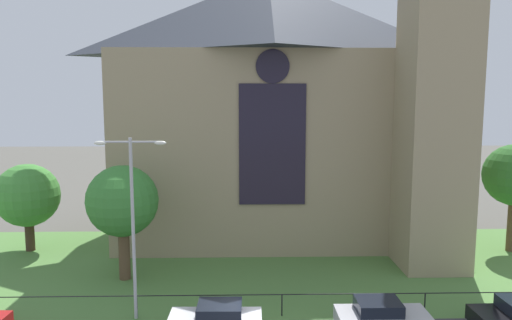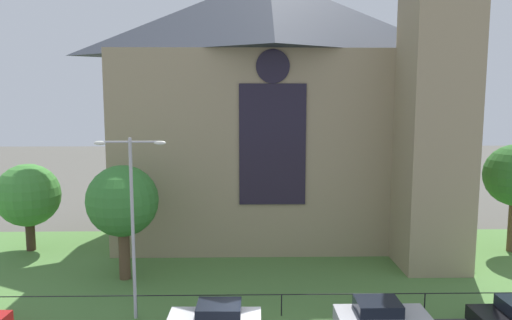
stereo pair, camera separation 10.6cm
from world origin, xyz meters
name	(u,v)px [view 1 (the left image)]	position (x,y,z in m)	size (l,w,h in m)	color
ground	(244,264)	(0.00, 10.00, 0.00)	(160.00, 160.00, 0.00)	#56544C
grass_verge	(243,275)	(0.00, 8.00, 0.00)	(120.00, 20.00, 0.01)	#517F3D
church_building	(278,105)	(2.70, 16.72, 10.27)	(23.20, 16.20, 26.00)	tan
iron_railing	(282,297)	(1.92, 2.50, 0.96)	(28.63, 0.07, 1.13)	black
tree_left_far	(27,196)	(-15.17, 13.21, 3.97)	(4.41, 4.41, 6.21)	#423021
tree_left_near	(122,202)	(-7.09, 7.62, 4.70)	(4.21, 4.21, 6.87)	brown
streetlamp_near	(132,207)	(-5.25, 2.40, 5.60)	(3.37, 0.26, 8.89)	#B2B2B7
parked_car_white	(216,320)	(-1.20, 0.60, 0.74)	(4.24, 2.10, 1.51)	silver
parked_car_silver	(381,316)	(6.37, 0.78, 0.74)	(4.21, 2.04, 1.51)	#B7B7BC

